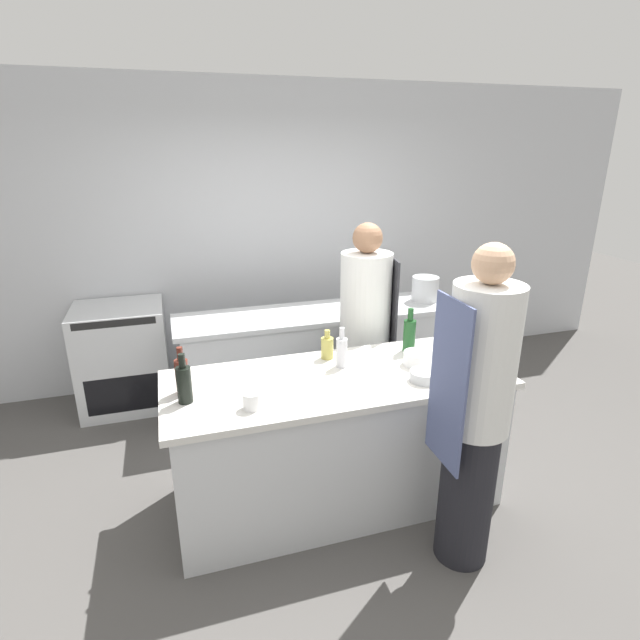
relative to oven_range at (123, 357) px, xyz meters
The scene contains 17 objects.
ground_plane 2.28m from the oven_range, 51.87° to the right, with size 16.00×16.00×0.00m, color #4C4947.
wall_back 1.71m from the oven_range, 15.18° to the left, with size 8.00×0.06×2.80m.
prep_counter 2.23m from the oven_range, 51.87° to the right, with size 2.10×0.83×0.89m.
pass_counter 1.71m from the oven_range, 17.34° to the right, with size 2.39×0.61×0.89m.
oven_range is the anchor object (origin of this frame).
chef_at_prep_near 3.12m from the oven_range, 52.04° to the right, with size 0.36×0.35×1.81m.
chef_at_stove 2.16m from the oven_range, 28.20° to the right, with size 0.43×0.41×1.70m.
bottle_olive_oil 1.83m from the oven_range, 74.42° to the right, with size 0.08×0.08×0.28m.
bottle_vinegar 2.86m from the oven_range, 37.97° to the right, with size 0.07×0.07×0.29m.
bottle_wine 1.94m from the oven_range, 75.22° to the right, with size 0.08×0.08×0.29m.
bottle_cooking_oil 2.10m from the oven_range, 46.20° to the right, with size 0.08×0.08×0.20m.
bottle_sauce 2.24m from the oven_range, 48.13° to the right, with size 0.07×0.07×0.26m.
bottle_water 2.56m from the oven_range, 37.45° to the right, with size 0.08×0.08×0.31m.
bowl_mixing_large 2.74m from the oven_range, 46.64° to the right, with size 0.17×0.17×0.06m.
bowl_prep_small 2.64m from the oven_range, 42.15° to the right, with size 0.17×0.17×0.09m.
cup 2.20m from the oven_range, 67.74° to the right, with size 0.10×0.10×0.09m.
stockpot 2.76m from the oven_range, 10.73° to the right, with size 0.24×0.24×0.22m.
Camera 1 is at (-0.92, -2.61, 2.23)m, focal length 28.00 mm.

